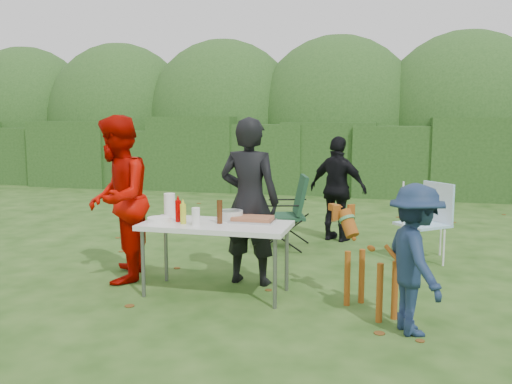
% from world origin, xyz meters
% --- Properties ---
extents(ground, '(80.00, 80.00, 0.00)m').
position_xyz_m(ground, '(0.00, 0.00, 0.00)').
color(ground, '#1E4211').
extents(hedge_row, '(22.00, 1.40, 1.70)m').
position_xyz_m(hedge_row, '(0.00, 8.00, 0.85)').
color(hedge_row, '#23471C').
rests_on(hedge_row, ground).
extents(shrub_backdrop, '(20.00, 2.60, 3.20)m').
position_xyz_m(shrub_backdrop, '(0.00, 9.60, 1.60)').
color(shrub_backdrop, '#3D6628').
rests_on(shrub_backdrop, ground).
extents(folding_table, '(1.50, 0.70, 0.74)m').
position_xyz_m(folding_table, '(-0.18, 0.08, 0.69)').
color(folding_table, silver).
rests_on(folding_table, ground).
extents(person_cook, '(0.69, 0.48, 1.81)m').
position_xyz_m(person_cook, '(0.05, 0.53, 0.91)').
color(person_cook, black).
rests_on(person_cook, ground).
extents(person_red_jacket, '(0.93, 1.06, 1.83)m').
position_xyz_m(person_red_jacket, '(-1.38, 0.27, 0.92)').
color(person_red_jacket, '#B20800').
rests_on(person_red_jacket, ground).
extents(person_black_puffy, '(0.98, 0.69, 1.54)m').
position_xyz_m(person_black_puffy, '(0.76, 2.88, 0.77)').
color(person_black_puffy, black).
rests_on(person_black_puffy, ground).
extents(child, '(0.73, 0.93, 1.26)m').
position_xyz_m(child, '(1.75, -0.46, 0.63)').
color(child, '#182946').
rests_on(child, ground).
extents(dog, '(0.93, 0.99, 0.92)m').
position_xyz_m(dog, '(1.38, -0.06, 0.46)').
color(dog, '#924A15').
rests_on(dog, ground).
extents(camping_chair, '(0.81, 0.81, 1.03)m').
position_xyz_m(camping_chair, '(0.09, 2.17, 0.52)').
color(camping_chair, '#1A3F28').
rests_on(camping_chair, ground).
extents(lawn_chair, '(0.83, 0.83, 0.99)m').
position_xyz_m(lawn_chair, '(1.92, 2.06, 0.50)').
color(lawn_chair, '#48A2D3').
rests_on(lawn_chair, ground).
extents(food_tray, '(0.45, 0.30, 0.02)m').
position_xyz_m(food_tray, '(0.17, 0.25, 0.75)').
color(food_tray, '#B7B7BA').
rests_on(food_tray, folding_table).
extents(focaccia_bread, '(0.40, 0.26, 0.04)m').
position_xyz_m(focaccia_bread, '(0.17, 0.25, 0.78)').
color(focaccia_bread, '#A76240').
rests_on(focaccia_bread, food_tray).
extents(mustard_bottle, '(0.06, 0.06, 0.20)m').
position_xyz_m(mustard_bottle, '(-0.49, -0.03, 0.84)').
color(mustard_bottle, gold).
rests_on(mustard_bottle, folding_table).
extents(ketchup_bottle, '(0.06, 0.06, 0.22)m').
position_xyz_m(ketchup_bottle, '(-0.58, 0.06, 0.85)').
color(ketchup_bottle, '#AD0000').
rests_on(ketchup_bottle, folding_table).
extents(beer_bottle, '(0.06, 0.06, 0.24)m').
position_xyz_m(beer_bottle, '(-0.13, 0.07, 0.86)').
color(beer_bottle, '#47230F').
rests_on(beer_bottle, folding_table).
extents(paper_towel_roll, '(0.12, 0.12, 0.26)m').
position_xyz_m(paper_towel_roll, '(-0.76, 0.27, 0.87)').
color(paper_towel_roll, white).
rests_on(paper_towel_roll, folding_table).
extents(cup_stack, '(0.08, 0.08, 0.18)m').
position_xyz_m(cup_stack, '(-0.33, -0.09, 0.83)').
color(cup_stack, white).
rests_on(cup_stack, folding_table).
extents(pasta_bowl, '(0.26, 0.26, 0.10)m').
position_xyz_m(pasta_bowl, '(-0.09, 0.29, 0.79)').
color(pasta_bowl, silver).
rests_on(pasta_bowl, folding_table).
extents(plate_stack, '(0.24, 0.24, 0.05)m').
position_xyz_m(plate_stack, '(-0.76, -0.01, 0.77)').
color(plate_stack, white).
rests_on(plate_stack, folding_table).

